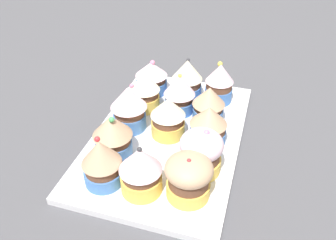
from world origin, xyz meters
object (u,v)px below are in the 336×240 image
cupcake_6 (169,117)px  cupcake_10 (113,134)px  cupcake_1 (201,152)px  cupcake_4 (219,83)px  cupcake_12 (145,91)px  cupcake_0 (189,177)px  cupcake_11 (130,106)px  baking_tray (168,137)px  cupcake_8 (187,78)px  cupcake_7 (180,93)px  cupcake_3 (209,104)px  cupcake_5 (141,170)px  cupcake_9 (102,162)px  cupcake_2 (209,123)px  cupcake_13 (151,77)px

cupcake_6 → cupcake_10: (-7.10, 7.04, 0.11)cm
cupcake_1 → cupcake_4: size_ratio=0.91×
cupcake_12 → cupcake_0: bearing=-145.0°
cupcake_1 → cupcake_11: size_ratio=0.88×
cupcake_10 → baking_tray: bearing=-44.4°
baking_tray → cupcake_10: bearing=135.6°
cupcake_8 → cupcake_7: bearing=-178.1°
cupcake_3 → cupcake_10: 17.94cm
cupcake_3 → cupcake_5: 19.67cm
cupcake_7 → cupcake_8: (5.59, 0.19, -0.06)cm
cupcake_1 → cupcake_4: cupcake_4 is taller
cupcake_3 → cupcake_12: bearing=87.7°
cupcake_6 → cupcake_9: (-13.23, 5.95, 0.23)cm
cupcake_7 → cupcake_11: 9.74cm
cupcake_4 → cupcake_12: 14.13cm
cupcake_9 → cupcake_0: bearing=-85.0°
cupcake_6 → cupcake_12: bearing=46.2°
cupcake_0 → cupcake_11: bearing=47.2°
cupcake_3 → cupcake_12: size_ratio=0.92×
cupcake_6 → cupcake_12: (6.24, 6.51, 0.13)cm
baking_tray → cupcake_0: cupcake_0 is taller
cupcake_1 → cupcake_9: (-6.41, 12.84, 0.29)cm
cupcake_12 → cupcake_5: bearing=-161.6°
baking_tray → cupcake_5: size_ratio=4.72×
baking_tray → cupcake_2: cupcake_2 is taller
cupcake_2 → cupcake_8: cupcake_8 is taller
cupcake_12 → cupcake_4: bearing=-63.2°
cupcake_6 → cupcake_4: bearing=-25.8°
cupcake_1 → cupcake_9: cupcake_9 is taller
cupcake_0 → cupcake_8: bearing=15.0°
cupcake_5 → cupcake_12: (19.35, 6.43, -0.08)cm
cupcake_1 → cupcake_5: size_ratio=0.94×
cupcake_2 → cupcake_3: size_ratio=1.01×
cupcake_9 → cupcake_10: cupcake_9 is taller
baking_tray → cupcake_9: bearing=156.3°
cupcake_0 → cupcake_1: size_ratio=0.95×
cupcake_3 → cupcake_7: bearing=76.9°
cupcake_5 → cupcake_8: (25.75, 0.19, 0.04)cm
cupcake_5 → cupcake_8: same height
baking_tray → cupcake_0: (-12.04, -6.54, 4.13)cm
cupcake_9 → cupcake_13: bearing=3.0°
cupcake_11 → cupcake_2: bearing=-89.9°
cupcake_3 → cupcake_6: bearing=136.5°
baking_tray → cupcake_1: cupcake_1 is taller
cupcake_1 → cupcake_12: same height
cupcake_4 → cupcake_9: size_ratio=1.03×
cupcake_0 → cupcake_10: size_ratio=0.93×
cupcake_4 → cupcake_7: (-5.57, 6.18, 0.02)cm
cupcake_5 → cupcake_9: size_ratio=1.00×
baking_tray → cupcake_13: cupcake_13 is taller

